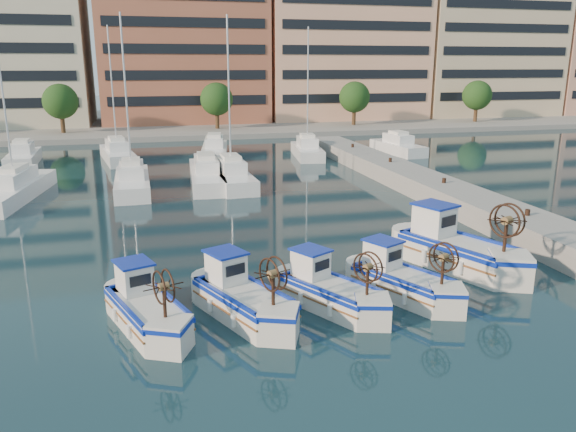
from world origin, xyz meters
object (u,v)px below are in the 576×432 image
Objects in this scene: fishing_boat_b at (242,297)px; fishing_boat_d at (401,279)px; fishing_boat_e at (456,247)px; fishing_boat_a at (146,307)px; fishing_boat_c at (329,289)px.

fishing_boat_d is (5.96, 0.25, -0.04)m from fishing_boat_b.
fishing_boat_e is (9.50, 2.52, 0.16)m from fishing_boat_b.
fishing_boat_d is at bearing -169.83° from fishing_boat_e.
fishing_boat_e is (12.65, 2.52, 0.19)m from fishing_boat_a.
fishing_boat_d is 4.21m from fishing_boat_e.
fishing_boat_b is 3.09m from fishing_boat_c.
fishing_boat_c is at bearing -19.56° from fishing_boat_a.
fishing_boat_b is 0.82× the size of fishing_boat_e.
fishing_boat_c is 2.89m from fishing_boat_d.
fishing_boat_a is 0.95× the size of fishing_boat_b.
fishing_boat_d is 0.78× the size of fishing_boat_e.
fishing_boat_a is at bearing 155.51° from fishing_boat_d.
fishing_boat_c is 6.89m from fishing_boat_e.
fishing_boat_c is 0.98× the size of fishing_boat_d.
fishing_boat_c is (6.24, -0.00, -0.01)m from fishing_boat_a.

